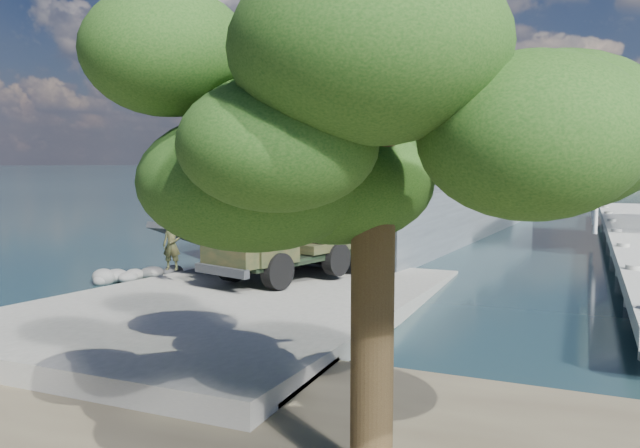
% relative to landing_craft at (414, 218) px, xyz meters
% --- Properties ---
extents(ground, '(1400.00, 1400.00, 0.00)m').
position_rel_landing_craft_xyz_m(ground, '(0.67, -22.61, -0.94)').
color(ground, '#173038').
rests_on(ground, ground).
extents(boat_ramp, '(10.00, 18.00, 0.50)m').
position_rel_landing_craft_xyz_m(boat_ramp, '(0.67, -23.61, -0.69)').
color(boat_ramp, gray).
rests_on(boat_ramp, ground).
extents(shoreline_rocks, '(3.20, 5.60, 0.90)m').
position_rel_landing_craft_xyz_m(shoreline_rocks, '(-5.53, -22.11, -0.94)').
color(shoreline_rocks, '#60605D').
rests_on(shoreline_rocks, ground).
extents(distant_headlands, '(1000.00, 240.00, 48.00)m').
position_rel_landing_craft_xyz_m(distant_headlands, '(50.67, 537.39, -0.94)').
color(distant_headlands, '#415A38').
rests_on(distant_headlands, ground).
extents(landing_craft, '(12.93, 39.48, 11.54)m').
position_rel_landing_craft_xyz_m(landing_craft, '(0.00, 0.00, 0.00)').
color(landing_craft, '#41464D').
rests_on(landing_craft, ground).
extents(military_truck, '(4.41, 8.19, 3.65)m').
position_rel_landing_craft_xyz_m(military_truck, '(0.89, -19.75, 1.37)').
color(military_truck, black).
rests_on(military_truck, boat_ramp).
extents(soldier, '(0.74, 0.60, 1.77)m').
position_rel_landing_craft_xyz_m(soldier, '(-2.97, -22.85, 0.44)').
color(soldier, black).
rests_on(soldier, boat_ramp).
extents(overhang_tree, '(7.23, 6.66, 6.57)m').
position_rel_landing_craft_xyz_m(overhang_tree, '(7.50, -32.99, 4.32)').
color(overhang_tree, '#342415').
rests_on(overhang_tree, ground).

